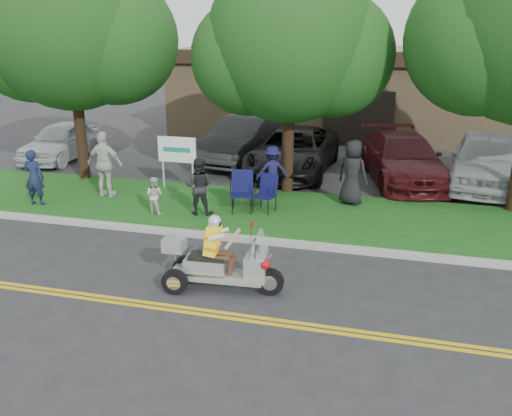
% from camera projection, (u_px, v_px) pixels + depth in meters
% --- Properties ---
extents(ground, '(120.00, 120.00, 0.00)m').
position_uv_depth(ground, '(186.00, 297.00, 10.54)').
color(ground, '#28282B').
rests_on(ground, ground).
extents(centerline_near, '(60.00, 0.10, 0.01)m').
position_uv_depth(centerline_near, '(175.00, 311.00, 10.01)').
color(centerline_near, gold).
rests_on(centerline_near, ground).
extents(centerline_far, '(60.00, 0.10, 0.01)m').
position_uv_depth(centerline_far, '(178.00, 307.00, 10.16)').
color(centerline_far, gold).
rests_on(centerline_far, ground).
extents(curb, '(60.00, 0.25, 0.12)m').
position_uv_depth(curb, '(233.00, 238.00, 13.32)').
color(curb, '#A8A89E').
rests_on(curb, ground).
extents(grass_verge, '(60.00, 4.00, 0.10)m').
position_uv_depth(grass_verge, '(255.00, 211.00, 15.29)').
color(grass_verge, '#164F15').
rests_on(grass_verge, ground).
extents(commercial_building, '(18.00, 8.20, 4.00)m').
position_uv_depth(commercial_building, '(366.00, 90.00, 26.80)').
color(commercial_building, '#9E7F5B').
rests_on(commercial_building, ground).
extents(tree_left, '(6.62, 5.40, 7.78)m').
position_uv_depth(tree_left, '(72.00, 31.00, 17.00)').
color(tree_left, '#332114').
rests_on(tree_left, ground).
extents(tree_mid, '(5.88, 4.80, 7.05)m').
position_uv_depth(tree_mid, '(292.00, 47.00, 15.62)').
color(tree_mid, '#332114').
rests_on(tree_mid, ground).
extents(business_sign, '(1.25, 0.06, 1.75)m').
position_uv_depth(business_sign, '(177.00, 153.00, 16.89)').
color(business_sign, silver).
rests_on(business_sign, ground).
extents(trike_scooter, '(2.42, 0.83, 1.58)m').
position_uv_depth(trike_scooter, '(217.00, 264.00, 10.64)').
color(trike_scooter, black).
rests_on(trike_scooter, ground).
extents(lawn_chair_a, '(0.72, 0.74, 1.13)m').
position_uv_depth(lawn_chair_a, '(242.00, 188.00, 14.98)').
color(lawn_chair_a, black).
rests_on(lawn_chair_a, grass_verge).
extents(lawn_chair_b, '(0.68, 0.69, 1.03)m').
position_uv_depth(lawn_chair_b, '(267.00, 190.00, 14.99)').
color(lawn_chair_b, black).
rests_on(lawn_chair_b, grass_verge).
extents(spectator_adult_left, '(0.63, 0.46, 1.61)m').
position_uv_depth(spectator_adult_left, '(34.00, 177.00, 15.43)').
color(spectator_adult_left, '#151F3C').
rests_on(spectator_adult_left, grass_verge).
extents(spectator_adult_mid, '(0.83, 0.69, 1.57)m').
position_uv_depth(spectator_adult_mid, '(199.00, 186.00, 14.65)').
color(spectator_adult_mid, black).
rests_on(spectator_adult_mid, grass_verge).
extents(spectator_adult_right, '(1.18, 0.53, 1.98)m').
position_uv_depth(spectator_adult_right, '(105.00, 164.00, 16.15)').
color(spectator_adult_right, silver).
rests_on(spectator_adult_right, grass_verge).
extents(spectator_chair_a, '(1.11, 0.88, 1.51)m').
position_uv_depth(spectator_chair_a, '(272.00, 171.00, 16.35)').
color(spectator_chair_a, '#181843').
rests_on(spectator_chair_a, grass_verge).
extents(spectator_chair_b, '(1.07, 0.90, 1.88)m').
position_uv_depth(spectator_chair_b, '(352.00, 172.00, 15.45)').
color(spectator_chair_b, black).
rests_on(spectator_chair_b, grass_verge).
extents(child_right, '(0.55, 0.46, 1.04)m').
position_uv_depth(child_right, '(154.00, 195.00, 14.74)').
color(child_right, silver).
rests_on(child_right, grass_verge).
extents(parked_car_far_left, '(1.95, 4.38, 1.47)m').
position_uv_depth(parked_car_far_left, '(62.00, 141.00, 21.19)').
color(parked_car_far_left, silver).
rests_on(parked_car_far_left, ground).
extents(parked_car_left, '(2.56, 5.40, 1.71)m').
position_uv_depth(parked_car_left, '(244.00, 140.00, 20.83)').
color(parked_car_left, '#272729').
rests_on(parked_car_left, ground).
extents(parked_car_mid, '(2.72, 5.70, 1.57)m').
position_uv_depth(parked_car_mid, '(293.00, 151.00, 19.25)').
color(parked_car_mid, black).
rests_on(parked_car_mid, ground).
extents(parked_car_right, '(3.48, 5.80, 1.57)m').
position_uv_depth(parked_car_right, '(403.00, 159.00, 18.13)').
color(parked_car_right, '#420F12').
rests_on(parked_car_right, ground).
extents(parked_car_far_right, '(2.77, 5.47, 1.79)m').
position_uv_depth(parked_car_far_right, '(486.00, 160.00, 17.53)').
color(parked_car_far_right, '#AAADB1').
rests_on(parked_car_far_right, ground).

